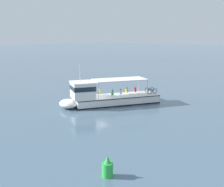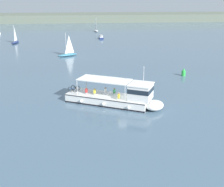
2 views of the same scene
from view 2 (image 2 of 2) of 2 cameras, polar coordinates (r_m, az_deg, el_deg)
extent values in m
plane|color=slate|center=(37.63, 3.10, -2.34)|extent=(400.00, 400.00, 0.00)
cube|color=#606B5B|center=(169.12, -4.38, 14.51)|extent=(400.00, 28.00, 4.01)
cube|color=white|center=(38.21, -0.84, -1.11)|extent=(11.06, 7.81, 1.10)
ellipsoid|color=white|center=(36.48, 8.24, -2.27)|extent=(3.31, 3.63, 1.01)
cube|color=black|center=(38.36, -0.84, -1.74)|extent=(11.08, 7.85, 0.16)
cube|color=#2D2D33|center=(38.05, -0.84, -0.44)|extent=(11.09, 7.86, 0.10)
cube|color=white|center=(36.39, 5.59, 0.29)|extent=(3.56, 3.61, 1.90)
cube|color=#19232D|center=(36.29, 5.60, 0.79)|extent=(3.62, 3.69, 0.56)
cube|color=white|center=(36.09, 5.64, 1.81)|extent=(3.78, 3.83, 0.12)
cube|color=white|center=(37.59, -1.49, 2.71)|extent=(7.30, 5.70, 0.10)
cylinder|color=silver|center=(38.04, 3.83, 1.23)|extent=(0.08, 0.08, 2.00)
cylinder|color=silver|center=(35.58, 2.51, 0.02)|extent=(0.08, 0.08, 2.00)
cylinder|color=silver|center=(40.36, -5.01, 2.21)|extent=(0.08, 0.08, 2.00)
cylinder|color=silver|center=(38.05, -6.80, 1.14)|extent=(0.08, 0.08, 2.00)
cylinder|color=silver|center=(35.70, 6.16, 3.55)|extent=(0.06, 0.06, 2.20)
sphere|color=white|center=(35.57, 3.18, -2.74)|extent=(0.36, 0.36, 0.36)
sphere|color=white|center=(36.64, -1.74, -2.07)|extent=(0.36, 0.36, 0.36)
sphere|color=white|center=(37.89, -6.06, -1.47)|extent=(0.36, 0.36, 0.36)
torus|color=black|center=(40.15, -6.64, 1.07)|extent=(0.61, 0.36, 0.66)
torus|color=black|center=(40.47, -7.52, 1.17)|extent=(0.61, 0.36, 0.66)
cylinder|color=#232328|center=(40.28, -7.09, 1.28)|extent=(0.65, 0.38, 0.06)
torus|color=black|center=(39.40, -7.24, 0.70)|extent=(0.61, 0.36, 0.66)
torus|color=black|center=(39.72, -8.13, 0.81)|extent=(0.61, 0.36, 0.66)
cylinder|color=#1E478C|center=(39.52, -7.70, 0.92)|extent=(0.65, 0.38, 0.06)
cube|color=red|center=(38.55, -5.00, 0.59)|extent=(0.34, 0.39, 0.52)
sphere|color=beige|center=(38.44, -5.01, 1.11)|extent=(0.20, 0.20, 0.20)
cube|color=yellow|center=(38.09, -3.38, 0.40)|extent=(0.34, 0.39, 0.52)
sphere|color=tan|center=(37.98, -3.39, 0.94)|extent=(0.20, 0.20, 0.20)
cube|color=white|center=(38.35, -1.28, 0.56)|extent=(0.34, 0.39, 0.52)
sphere|color=#9E7051|center=(38.23, -1.28, 1.08)|extent=(0.20, 0.20, 0.20)
cube|color=#338C4C|center=(38.07, 0.45, 0.43)|extent=(0.34, 0.39, 0.52)
sphere|color=#9E7051|center=(37.96, 0.45, 0.96)|extent=(0.20, 0.20, 0.20)
cube|color=yellow|center=(36.26, 1.30, -0.51)|extent=(0.34, 0.39, 0.52)
sphere|color=#9E7051|center=(36.14, 1.31, 0.05)|extent=(0.20, 0.20, 0.20)
ellipsoid|color=teal|center=(69.62, -8.59, 7.42)|extent=(4.86, 3.59, 0.60)
cylinder|color=silver|center=(69.03, -8.92, 9.59)|extent=(0.08, 0.08, 4.80)
pyramid|color=white|center=(69.49, -8.29, 9.42)|extent=(1.51, 0.89, 4.08)
ellipsoid|color=navy|center=(92.60, -18.23, 9.41)|extent=(2.11, 4.96, 0.60)
cylinder|color=silver|center=(91.98, -18.46, 11.04)|extent=(0.08, 0.08, 4.80)
pyramid|color=white|center=(92.82, -18.28, 10.92)|extent=(0.32, 1.69, 4.08)
ellipsoid|color=white|center=(118.30, -3.10, 12.05)|extent=(1.99, 4.94, 0.60)
cylinder|color=silver|center=(117.74, -3.10, 13.34)|extent=(0.08, 0.08, 4.80)
pyramid|color=white|center=(118.60, -3.19, 13.23)|extent=(0.27, 1.69, 4.08)
cube|color=navy|center=(97.69, -2.14, 10.72)|extent=(1.38, 3.63, 0.56)
cube|color=white|center=(96.99, -2.11, 11.04)|extent=(1.08, 1.64, 0.70)
cube|color=#19232D|center=(96.97, -2.11, 11.14)|extent=(1.10, 1.64, 0.28)
cylinder|color=green|center=(53.03, 13.70, 3.83)|extent=(0.70, 0.70, 0.90)
cone|color=green|center=(52.86, 13.76, 4.57)|extent=(0.42, 0.42, 0.50)
camera|label=1|loc=(66.81, 20.78, 13.34)|focal=45.66mm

